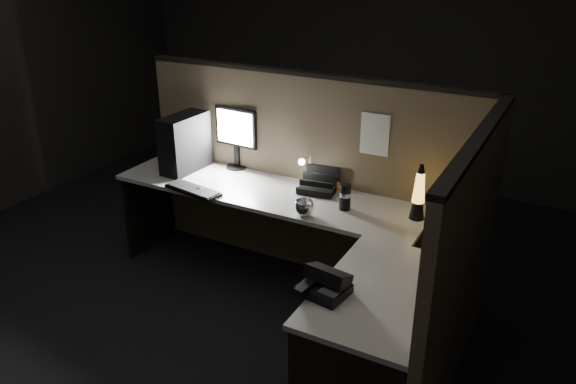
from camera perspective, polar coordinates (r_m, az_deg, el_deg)
The scene contains 17 objects.
floor at distance 3.86m, azimuth -4.71°, elevation -13.47°, with size 6.00×6.00×0.00m, color black.
room_shell at distance 3.16m, azimuth -5.70°, elevation 10.66°, with size 6.00×6.00×6.00m.
partition_back at distance 4.19m, azimuth 1.83°, elevation 1.60°, with size 2.66×0.06×1.50m, color brown.
partition_right at distance 3.11m, azimuth 17.20°, elevation -7.98°, with size 0.06×1.66×1.50m, color brown.
desk at distance 3.64m, azimuth -0.47°, elevation -4.91°, with size 2.60×1.60×0.73m.
pc_tower at distance 4.37m, azimuth -10.44°, elevation 4.92°, with size 0.19×0.41×0.44m, color black.
monitor at distance 4.35m, azimuth -5.29°, elevation 6.08°, with size 0.37×0.16×0.48m.
keyboard at distance 4.03m, azimuth -9.61°, elevation 0.20°, with size 0.44×0.15×0.02m, color black.
mouse at distance 4.01m, azimuth -9.03°, elevation 0.22°, with size 0.08×0.06×0.03m, color black.
clip_lamp at distance 4.00m, azimuth 1.83°, elevation 2.36°, with size 0.05×0.19×0.24m.
organizer at distance 3.98m, azimuth 3.17°, elevation 0.68°, with size 0.28×0.25×0.19m.
lava_lamp at distance 3.62m, azimuth 13.12°, elevation -0.45°, with size 0.10×0.10×0.37m.
travel_mug at distance 3.69m, azimuth 5.82°, elevation -0.51°, with size 0.08×0.08×0.18m, color black.
steel_mug at distance 3.61m, azimuth 1.64°, elevation -1.65°, with size 0.13×0.13×0.10m, color silver.
figurine at distance 3.98m, azimuth 4.98°, elevation 0.69°, with size 0.05×0.05×0.05m, color orange.
pinned_paper at distance 3.82m, azimuth 8.80°, elevation 5.80°, with size 0.20×0.00×0.29m, color white.
desk_phone at distance 2.84m, azimuth 3.75°, elevation -9.26°, with size 0.25×0.26×0.14m.
Camera 1 is at (1.72, -2.55, 2.33)m, focal length 35.00 mm.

